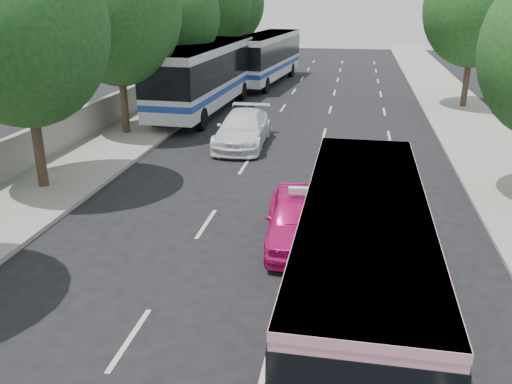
% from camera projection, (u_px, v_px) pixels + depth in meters
% --- Properties ---
extents(ground, '(120.00, 120.00, 0.00)m').
position_uv_depth(ground, '(240.00, 297.00, 12.69)').
color(ground, black).
rests_on(ground, ground).
extents(sidewalk_left, '(4.00, 90.00, 0.15)m').
position_uv_depth(sidewalk_left, '(170.00, 109.00, 32.53)').
color(sidewalk_left, '#9E998E').
rests_on(sidewalk_left, ground).
extents(sidewalk_right, '(4.00, 90.00, 0.12)m').
position_uv_depth(sidewalk_right, '(466.00, 121.00, 29.71)').
color(sidewalk_right, '#9E998E').
rests_on(sidewalk_right, ground).
extents(low_wall, '(0.30, 90.00, 1.50)m').
position_uv_depth(low_wall, '(140.00, 95.00, 32.54)').
color(low_wall, '#9E998E').
rests_on(low_wall, sidewalk_left).
extents(tree_left_b, '(5.70, 5.70, 8.88)m').
position_uv_depth(tree_left_b, '(21.00, 21.00, 17.55)').
color(tree_left_b, '#38281E').
rests_on(tree_left_b, ground).
extents(tree_left_c, '(6.00, 6.00, 9.35)m').
position_uv_depth(tree_left_c, '(117.00, 6.00, 24.86)').
color(tree_left_c, '#38281E').
rests_on(tree_left_c, ground).
extents(tree_left_d, '(5.52, 5.52, 8.60)m').
position_uv_depth(tree_left_d, '(175.00, 11.00, 32.39)').
color(tree_left_d, '#38281E').
rests_on(tree_left_d, ground).
extents(tree_left_f, '(5.88, 5.88, 9.16)m').
position_uv_depth(tree_left_f, '(232.00, 0.00, 47.05)').
color(tree_left_f, '#38281E').
rests_on(tree_left_f, ground).
extents(tree_right_far, '(6.00, 6.00, 9.35)m').
position_uv_depth(tree_right_far, '(478.00, 3.00, 31.14)').
color(tree_right_far, '#38281E').
rests_on(tree_right_far, ground).
extents(pink_bus, '(2.43, 9.28, 2.95)m').
position_uv_depth(pink_bus, '(362.00, 252.00, 10.83)').
color(pink_bus, pink).
rests_on(pink_bus, ground).
extents(pink_taxi, '(2.18, 4.51, 1.48)m').
position_uv_depth(pink_taxi, '(298.00, 218.00, 15.21)').
color(pink_taxi, '#DA1275').
rests_on(pink_taxi, ground).
extents(white_pickup, '(2.34, 5.42, 1.56)m').
position_uv_depth(white_pickup, '(243.00, 129.00, 24.94)').
color(white_pickup, white).
rests_on(white_pickup, ground).
extents(tour_coach_front, '(3.35, 13.02, 3.86)m').
position_uv_depth(tour_coach_front, '(205.00, 72.00, 31.55)').
color(tour_coach_front, silver).
rests_on(tour_coach_front, ground).
extents(tour_coach_rear, '(3.93, 12.57, 3.70)m').
position_uv_depth(tour_coach_rear, '(266.00, 54.00, 41.58)').
color(tour_coach_rear, silver).
rests_on(tour_coach_rear, ground).
extents(taxi_roof_sign, '(0.57, 0.23, 0.18)m').
position_uv_depth(taxi_roof_sign, '(298.00, 191.00, 14.93)').
color(taxi_roof_sign, silver).
rests_on(taxi_roof_sign, pink_taxi).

